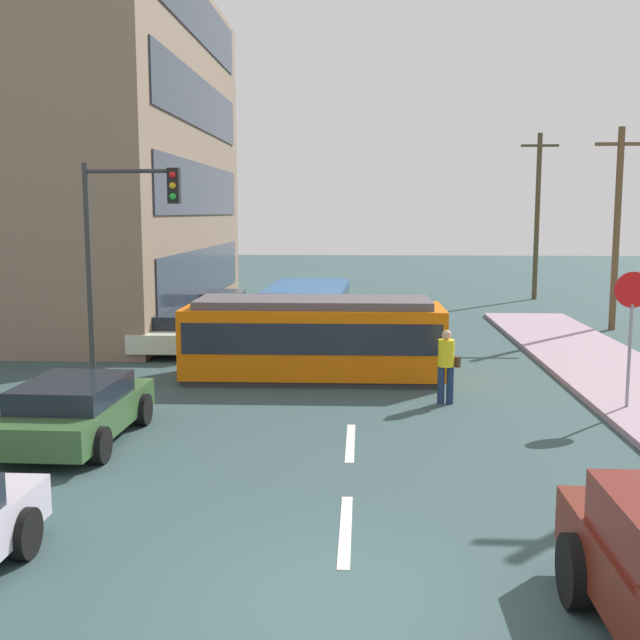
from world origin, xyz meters
The scene contains 15 objects.
ground_plane centered at (0.00, 10.00, 0.00)m, with size 120.00×120.00×0.00m, color #334B4C.
lane_stripe_1 centered at (0.00, 2.00, 0.01)m, with size 0.16×2.40×0.01m, color silver.
lane_stripe_2 centered at (0.00, 6.00, 0.01)m, with size 0.16×2.40×0.01m, color silver.
lane_stripe_3 centered at (0.00, 17.62, 0.01)m, with size 0.16×2.40×0.01m, color silver.
lane_stripe_4 centered at (0.00, 23.62, 0.01)m, with size 0.16×2.40×0.01m, color silver.
streetcar_tram centered at (-1.03, 11.62, 1.07)m, with size 6.59×2.61×2.08m.
city_bus centered at (-1.61, 17.56, 1.06)m, with size 2.68×5.54×1.85m.
pedestrian_crossing centered at (2.08, 9.08, 0.94)m, with size 0.51×0.36×1.67m.
parked_sedan_mid centered at (-5.10, 5.76, 0.62)m, with size 2.06×4.06×1.19m.
parked_sedan_far centered at (-5.61, 15.58, 0.63)m, with size 2.12×4.51×1.19m.
parked_sedan_furthest centered at (-5.24, 21.89, 0.62)m, with size 2.02×4.22×1.19m.
stop_sign centered at (5.85, 8.49, 2.19)m, with size 0.76×0.07×2.88m.
traffic_light_mast centered at (-5.57, 10.50, 3.74)m, with size 2.35×0.33×5.42m.
utility_pole_mid centered at (9.31, 20.58, 3.80)m, with size 1.80×0.24×7.24m.
utility_pole_far centered at (8.67, 30.62, 4.20)m, with size 1.80×0.24×8.03m.
Camera 1 is at (0.21, -7.96, 4.24)m, focal length 43.53 mm.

